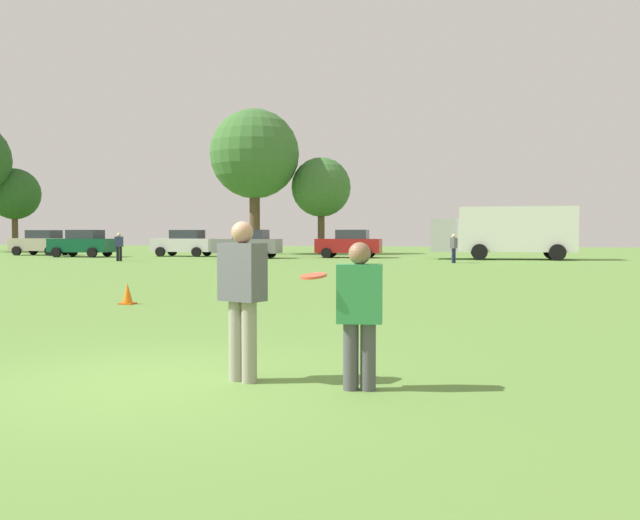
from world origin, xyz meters
The scene contains 16 objects.
ground_plane centered at (0.00, 0.00, 0.00)m, with size 152.48×152.48×0.00m, color #608C3D.
player_thrower centered at (0.85, 0.24, 0.98)m, with size 0.54×0.43×1.73m.
player_defender centered at (2.15, 0.12, 0.84)m, with size 0.48×0.31×1.51m.
frisbee centered at (1.69, 0.00, 1.17)m, with size 0.27×0.27×0.08m.
traffic_cone centered at (-4.40, 7.37, 0.23)m, with size 0.32×0.32×0.48m.
parked_car_near_left centered at (-27.70, 37.52, 0.92)m, with size 4.25×2.31×1.82m.
parked_car_mid_left centered at (-22.72, 34.89, 0.92)m, with size 4.25×2.31×1.82m.
parked_car_center centered at (-16.54, 37.56, 0.92)m, with size 4.25×2.31×1.82m.
parked_car_mid_right centered at (-11.12, 35.19, 0.92)m, with size 4.25×2.31×1.82m.
parked_car_near_right centered at (-4.96, 37.52, 0.92)m, with size 4.25×2.31×1.82m.
box_truck centered at (4.84, 36.65, 1.75)m, with size 8.56×3.16×3.18m.
bystander_sideline_watcher centered at (-16.77, 29.05, 0.92)m, with size 0.50×0.39×1.62m.
bystander_field_marshal centered at (1.96, 30.92, 0.88)m, with size 0.39×0.49×1.55m.
tree_west_maple centered at (-36.83, 46.76, 5.04)m, with size 4.51×4.51×7.33m.
tree_center_elm centered at (-13.43, 43.48, 7.58)m, with size 6.78×6.78×11.02m.
tree_east_birch centered at (-8.65, 45.31, 5.12)m, with size 4.58×4.58×7.44m.
Camera 1 is at (3.33, -6.78, 1.60)m, focal length 38.82 mm.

